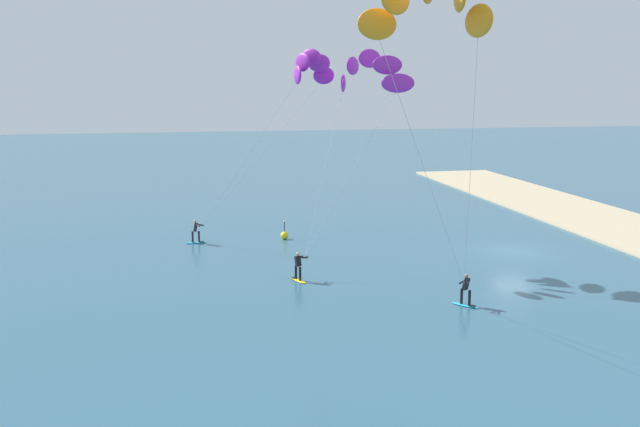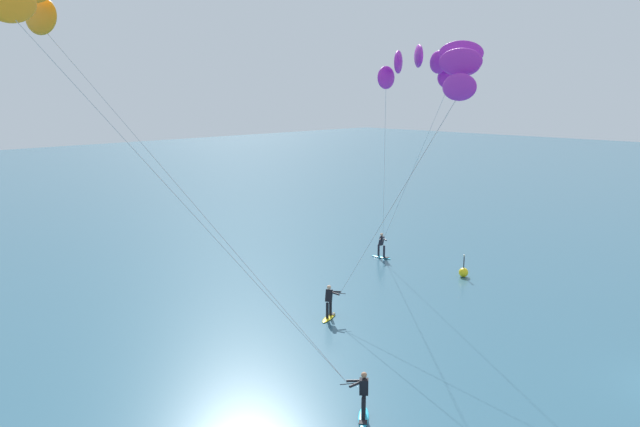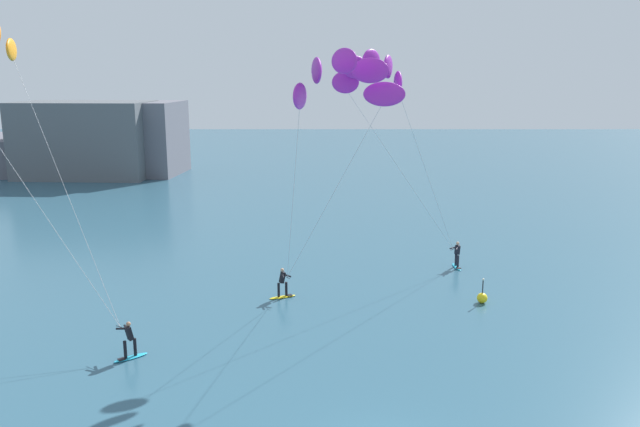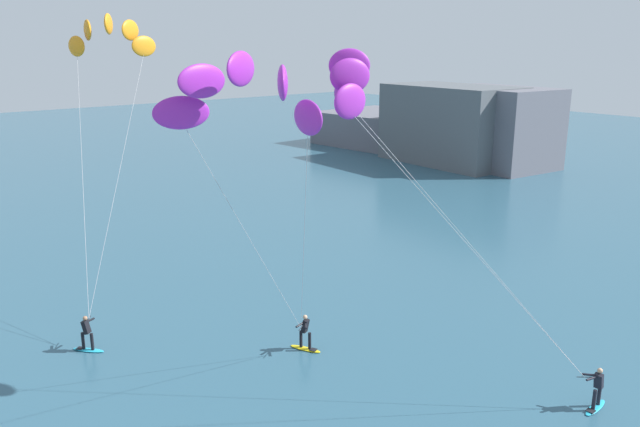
# 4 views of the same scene
# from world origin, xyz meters

# --- Properties ---
(kitesurfer_nearshore) EXTENTS (6.67, 7.51, 13.05)m
(kitesurfer_nearshore) POSITION_xyz_m (-1.03, 10.52, 11.35)
(kitesurfer_nearshore) COLOR yellow
(kitesurfer_nearshore) RESTS_ON ground
(kitesurfer_mid_water) EXTENTS (8.28, 9.57, 13.11)m
(kitesurfer_mid_water) POSITION_xyz_m (0.82, 13.98, 11.44)
(kitesurfer_mid_water) COLOR #23ADD1
(kitesurfer_mid_water) RESTS_ON ground
(kitesurfer_far_out) EXTENTS (10.47, 8.25, 14.82)m
(kitesurfer_far_out) POSITION_xyz_m (-17.72, 12.85, 13.07)
(kitesurfer_far_out) COLOR #23ADD1
(kitesurfer_far_out) RESTS_ON ground
(distant_headland) EXTENTS (33.24, 16.06, 8.73)m
(distant_headland) POSITION_xyz_m (-31.96, 58.80, 3.44)
(distant_headland) COLOR slate
(distant_headland) RESTS_ON ground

